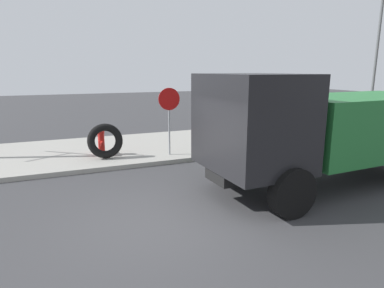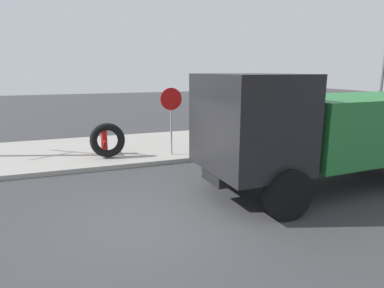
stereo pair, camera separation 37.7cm
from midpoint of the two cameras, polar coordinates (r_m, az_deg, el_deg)
name	(u,v)px [view 2 (the right image)]	position (r m, az deg, el deg)	size (l,w,h in m)	color
ground_plane	(152,222)	(7.12, -5.26, -13.12)	(80.00, 80.00, 0.00)	#38383A
sidewalk_curb	(113,149)	(13.17, -12.64, -0.92)	(36.00, 5.00, 0.15)	#99968E
fire_hydrant	(104,140)	(12.13, -13.98, 0.63)	(0.26, 0.58, 0.93)	red
loose_tire	(108,140)	(11.60, -13.40, 0.63)	(1.17, 1.17, 0.25)	black
stop_sign	(171,109)	(11.50, -2.66, 6.07)	(0.76, 0.08, 2.34)	gray
dump_truck_green	(325,128)	(9.36, 22.96, 2.54)	(7.10, 3.05, 3.00)	#237033
street_light_pole	(384,65)	(16.96, 30.61, 11.59)	(0.12, 0.12, 6.28)	#595B5E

